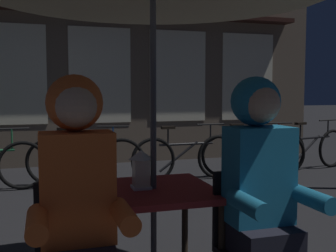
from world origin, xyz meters
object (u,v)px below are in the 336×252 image
at_px(person_left_hooded, 78,193).
at_px(person_right_hooded, 261,180).
at_px(bicycle_fourth, 186,157).
at_px(bicycle_fifth, 254,154).
at_px(bicycle_third, 85,160).
at_px(cafe_table, 154,205).
at_px(lantern, 141,168).
at_px(chair_right, 255,241).
at_px(bicycle_furthest, 312,150).

bearing_deg(person_left_hooded, person_right_hooded, 0.00).
height_order(bicycle_fourth, bicycle_fifth, same).
relative_size(person_right_hooded, bicycle_third, 0.85).
bearing_deg(cafe_table, person_right_hooded, -41.57).
bearing_deg(lantern, chair_right, -34.45).
height_order(cafe_table, chair_right, chair_right).
relative_size(bicycle_third, bicycle_fourth, 0.98).
bearing_deg(bicycle_fourth, bicycle_third, 173.92).
distance_m(bicycle_fourth, bicycle_fifth, 1.12).
distance_m(chair_right, bicycle_fifth, 4.22).
relative_size(person_right_hooded, bicycle_fifth, 0.84).
xyz_separation_m(bicycle_fourth, bicycle_fifth, (1.12, 0.01, 0.00)).
distance_m(person_right_hooded, bicycle_furthest, 5.05).
distance_m(cafe_table, person_right_hooded, 0.67).
relative_size(person_left_hooded, bicycle_fifth, 0.84).
relative_size(person_left_hooded, person_right_hooded, 1.00).
height_order(bicycle_fourth, bicycle_furthest, same).
xyz_separation_m(person_left_hooded, bicycle_furthest, (4.15, 3.89, -0.50)).
bearing_deg(bicycle_fifth, chair_right, -118.82).
bearing_deg(person_right_hooded, bicycle_fourth, 76.31).
bearing_deg(person_left_hooded, cafe_table, 41.57).
distance_m(person_right_hooded, bicycle_third, 3.97).
bearing_deg(bicycle_furthest, lantern, -137.32).
bearing_deg(chair_right, bicycle_fourth, 76.11).
height_order(chair_right, bicycle_fifth, chair_right).
xyz_separation_m(lantern, bicycle_fifth, (2.59, 3.31, -0.51)).
bearing_deg(person_right_hooded, bicycle_third, 97.84).
xyz_separation_m(person_left_hooded, bicycle_fifth, (2.99, 3.75, -0.50)).
bearing_deg(bicycle_fourth, person_right_hooded, -103.69).
distance_m(chair_right, bicycle_fourth, 3.80).
distance_m(person_left_hooded, bicycle_fifth, 4.82).
bearing_deg(bicycle_fourth, chair_right, -103.89).
bearing_deg(bicycle_third, bicycle_fourth, -6.08).
relative_size(cafe_table, chair_right, 0.85).
bearing_deg(bicycle_fifth, bicycle_third, 176.70).
distance_m(lantern, chair_right, 0.77).
bearing_deg(bicycle_fourth, person_left_hooded, -116.57).
xyz_separation_m(chair_right, person_left_hooded, (-0.96, -0.06, 0.36)).
bearing_deg(bicycle_fifth, person_left_hooded, -128.59).
bearing_deg(cafe_table, chair_right, -37.55).
height_order(person_left_hooded, bicycle_furthest, person_left_hooded).
distance_m(cafe_table, bicycle_third, 3.48).
bearing_deg(person_left_hooded, bicycle_fifth, 51.41).
bearing_deg(person_right_hooded, bicycle_fifth, 61.55).
xyz_separation_m(person_right_hooded, bicycle_fifth, (2.03, 3.75, -0.50)).
height_order(person_right_hooded, bicycle_fifth, person_right_hooded).
bearing_deg(chair_right, bicycle_third, 97.96).
distance_m(person_right_hooded, bicycle_fourth, 3.88).
bearing_deg(bicycle_furthest, person_right_hooded, -129.35).
height_order(person_right_hooded, bicycle_third, person_right_hooded).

